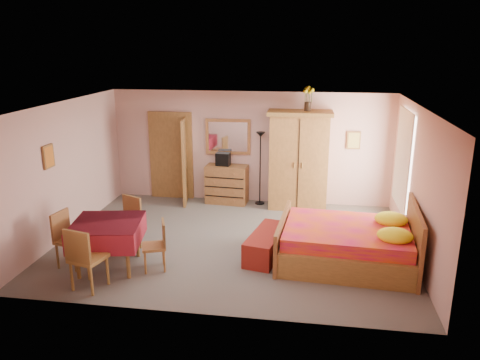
% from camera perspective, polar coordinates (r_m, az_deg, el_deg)
% --- Properties ---
extents(floor, '(6.50, 6.50, 0.00)m').
position_cam_1_polar(floor, '(8.98, -0.93, -7.56)').
color(floor, '#68645B').
rests_on(floor, ground).
extents(ceiling, '(6.50, 6.50, 0.00)m').
position_cam_1_polar(ceiling, '(8.28, -1.01, 9.12)').
color(ceiling, brown).
rests_on(ceiling, wall_back).
extents(wall_back, '(6.50, 0.10, 2.60)m').
position_cam_1_polar(wall_back, '(10.94, 1.22, 3.98)').
color(wall_back, '#CF9F96').
rests_on(wall_back, floor).
extents(wall_front, '(6.50, 0.10, 2.60)m').
position_cam_1_polar(wall_front, '(6.22, -4.83, -5.81)').
color(wall_front, '#CF9F96').
rests_on(wall_front, floor).
extents(wall_left, '(0.10, 5.00, 2.60)m').
position_cam_1_polar(wall_left, '(9.62, -20.43, 1.21)').
color(wall_left, '#CF9F96').
rests_on(wall_left, floor).
extents(wall_right, '(0.10, 5.00, 2.60)m').
position_cam_1_polar(wall_right, '(8.63, 20.82, -0.48)').
color(wall_right, '#CF9F96').
rests_on(wall_right, floor).
extents(doorway, '(1.06, 0.12, 2.15)m').
position_cam_1_polar(doorway, '(11.37, -8.35, 2.86)').
color(doorway, '#9E6B35').
rests_on(doorway, floor).
extents(window, '(0.08, 1.40, 1.95)m').
position_cam_1_polar(window, '(9.73, 19.29, 2.39)').
color(window, white).
rests_on(window, wall_right).
extents(picture_left, '(0.04, 0.32, 0.42)m').
position_cam_1_polar(picture_left, '(9.01, -22.32, 2.66)').
color(picture_left, orange).
rests_on(picture_left, wall_left).
extents(picture_back, '(0.30, 0.04, 0.40)m').
position_cam_1_polar(picture_back, '(10.82, 13.69, 4.73)').
color(picture_back, '#D8BF59').
rests_on(picture_back, wall_back).
extents(chest_of_drawers, '(0.99, 0.55, 0.90)m').
position_cam_1_polar(chest_of_drawers, '(11.00, -1.61, -0.52)').
color(chest_of_drawers, '#915D31').
rests_on(chest_of_drawers, floor).
extents(wall_mirror, '(1.05, 0.10, 0.83)m').
position_cam_1_polar(wall_mirror, '(10.93, -1.46, 5.31)').
color(wall_mirror, silver).
rests_on(wall_mirror, wall_back).
extents(stereo, '(0.34, 0.26, 0.30)m').
position_cam_1_polar(stereo, '(10.87, -2.07, 2.56)').
color(stereo, black).
rests_on(stereo, chest_of_drawers).
extents(floor_lamp, '(0.29, 0.29, 1.71)m').
position_cam_1_polar(floor_lamp, '(10.81, 2.47, 1.40)').
color(floor_lamp, black).
rests_on(floor_lamp, floor).
extents(wardrobe, '(1.43, 0.75, 2.22)m').
position_cam_1_polar(wardrobe, '(10.59, 7.16, 2.39)').
color(wardrobe, '#AC763A').
rests_on(wardrobe, floor).
extents(sunflower_vase, '(0.23, 0.23, 0.54)m').
position_cam_1_polar(sunflower_vase, '(10.36, 8.29, 9.80)').
color(sunflower_vase, yellow).
rests_on(sunflower_vase, wardrobe).
extents(bed, '(2.41, 1.96, 1.06)m').
position_cam_1_polar(bed, '(8.21, 12.85, -6.35)').
color(bed, '#C91351').
rests_on(bed, floor).
extents(bench, '(0.74, 1.38, 0.44)m').
position_cam_1_polar(bench, '(8.38, 3.29, -7.79)').
color(bench, maroon).
rests_on(bench, floor).
extents(dining_table, '(1.28, 1.28, 0.81)m').
position_cam_1_polar(dining_table, '(8.19, -15.74, -7.59)').
color(dining_table, maroon).
rests_on(dining_table, floor).
extents(chair_south, '(0.56, 0.56, 1.02)m').
position_cam_1_polar(chair_south, '(7.57, -18.01, -8.96)').
color(chair_south, '#B07F3B').
rests_on(chair_south, floor).
extents(chair_north, '(0.59, 0.59, 0.98)m').
position_cam_1_polar(chair_north, '(8.75, -13.84, -5.29)').
color(chair_north, '#A66D38').
rests_on(chair_north, floor).
extents(chair_west, '(0.50, 0.50, 0.95)m').
position_cam_1_polar(chair_west, '(8.39, -19.85, -6.85)').
color(chair_west, olive).
rests_on(chair_west, floor).
extents(chair_east, '(0.49, 0.49, 0.84)m').
position_cam_1_polar(chair_east, '(7.94, -10.46, -7.89)').
color(chair_east, '#A97139').
rests_on(chair_east, floor).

